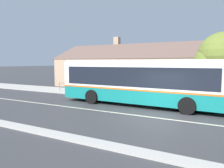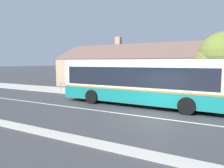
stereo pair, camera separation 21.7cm
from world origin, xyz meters
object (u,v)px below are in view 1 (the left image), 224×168
(street_tree_primary, at_px, (219,59))
(transit_bus, at_px, (139,81))
(bench_by_building, at_px, (88,88))
(bike_rack, at_px, (64,85))

(street_tree_primary, bearing_deg, transit_bus, -142.03)
(bench_by_building, bearing_deg, transit_bus, -24.25)
(bike_rack, bearing_deg, street_tree_primary, 4.54)
(bike_rack, bearing_deg, transit_bus, -16.00)
(bench_by_building, bearing_deg, street_tree_primary, 4.50)
(transit_bus, xyz_separation_m, bench_by_building, (-6.28, 2.83, -1.11))
(bench_by_building, distance_m, street_tree_primary, 11.36)
(bench_by_building, xyz_separation_m, street_tree_primary, (11.02, 0.87, 2.66))
(transit_bus, relative_size, bench_by_building, 7.05)
(transit_bus, bearing_deg, bench_by_building, 155.75)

